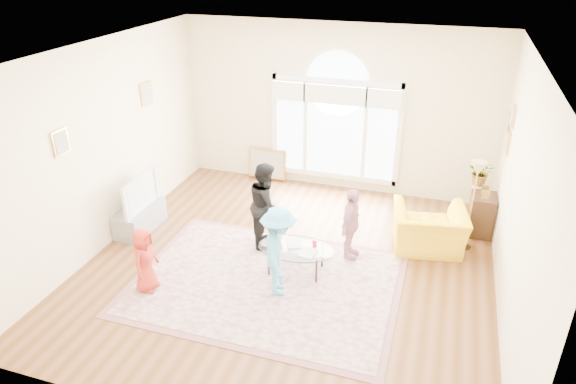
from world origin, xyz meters
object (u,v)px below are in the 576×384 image
(tv_console, at_px, (140,218))
(coffee_table, at_px, (296,249))
(armchair, at_px, (429,230))
(television, at_px, (137,192))
(area_rug, at_px, (266,283))

(tv_console, relative_size, coffee_table, 0.87)
(coffee_table, height_order, armchair, armchair)
(tv_console, distance_m, television, 0.51)
(television, distance_m, coffee_table, 2.94)
(tv_console, height_order, television, television)
(tv_console, bearing_deg, area_rug, -17.60)
(area_rug, height_order, television, television)
(armchair, bearing_deg, coffee_table, 23.74)
(area_rug, bearing_deg, armchair, 37.89)
(area_rug, xyz_separation_m, coffee_table, (0.32, 0.42, 0.39))
(tv_console, height_order, armchair, armchair)
(coffee_table, bearing_deg, television, 170.04)
(area_rug, xyz_separation_m, armchair, (2.15, 1.67, 0.35))
(area_rug, relative_size, tv_console, 3.60)
(area_rug, distance_m, coffee_table, 0.66)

